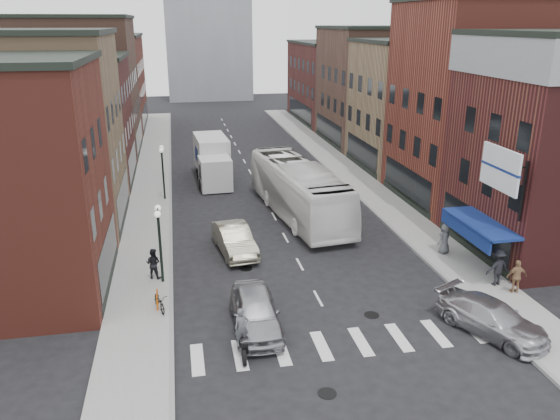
{
  "coord_description": "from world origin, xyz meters",
  "views": [
    {
      "loc": [
        -6.27,
        -21.8,
        12.7
      ],
      "look_at": [
        -0.85,
        6.4,
        2.76
      ],
      "focal_mm": 35.0,
      "sensor_mm": 36.0,
      "label": 1
    }
  ],
  "objects_px": {
    "sedan_left_far": "(234,240)",
    "ped_right_b": "(517,277)",
    "billboard_sign": "(502,170)",
    "bike_rack": "(157,300)",
    "transit_bus": "(298,190)",
    "ped_right_a": "(497,267)",
    "ped_left_solo": "(153,263)",
    "parked_bicycle": "(160,301)",
    "ped_right_c": "(445,238)",
    "streetlamp_near": "(159,231)",
    "sedan_left_near": "(255,312)",
    "motorcycle_rider": "(242,334)",
    "streetlamp_far": "(162,163)",
    "box_truck": "(213,160)",
    "curb_car": "(492,318)"
  },
  "relations": [
    {
      "from": "billboard_sign",
      "to": "box_truck",
      "type": "relative_size",
      "value": 0.45
    },
    {
      "from": "sedan_left_near",
      "to": "parked_bicycle",
      "type": "distance_m",
      "value": 4.7
    },
    {
      "from": "bike_rack",
      "to": "ped_left_solo",
      "type": "bearing_deg",
      "value": 94.34
    },
    {
      "from": "bike_rack",
      "to": "ped_right_b",
      "type": "height_order",
      "value": "ped_right_b"
    },
    {
      "from": "streetlamp_near",
      "to": "streetlamp_far",
      "type": "relative_size",
      "value": 1.0
    },
    {
      "from": "streetlamp_far",
      "to": "ped_right_a",
      "type": "height_order",
      "value": "streetlamp_far"
    },
    {
      "from": "sedan_left_near",
      "to": "ped_right_a",
      "type": "relative_size",
      "value": 2.54
    },
    {
      "from": "bike_rack",
      "to": "motorcycle_rider",
      "type": "xyz_separation_m",
      "value": [
        3.39,
        -4.35,
        0.43
      ]
    },
    {
      "from": "motorcycle_rider",
      "to": "bike_rack",
      "type": "bearing_deg",
      "value": 121.08
    },
    {
      "from": "billboard_sign",
      "to": "ped_right_b",
      "type": "distance_m",
      "value": 5.31
    },
    {
      "from": "billboard_sign",
      "to": "bike_rack",
      "type": "xyz_separation_m",
      "value": [
        -16.19,
        0.8,
        -5.58
      ]
    },
    {
      "from": "streetlamp_near",
      "to": "ped_left_solo",
      "type": "relative_size",
      "value": 2.54
    },
    {
      "from": "transit_bus",
      "to": "sedan_left_near",
      "type": "height_order",
      "value": "transit_bus"
    },
    {
      "from": "sedan_left_near",
      "to": "ped_right_b",
      "type": "xyz_separation_m",
      "value": [
        12.92,
        0.67,
        0.16
      ]
    },
    {
      "from": "bike_rack",
      "to": "parked_bicycle",
      "type": "xyz_separation_m",
      "value": [
        0.1,
        -0.19,
        0.01
      ]
    },
    {
      "from": "streetlamp_near",
      "to": "transit_bus",
      "type": "distance_m",
      "value": 12.77
    },
    {
      "from": "billboard_sign",
      "to": "curb_car",
      "type": "distance_m",
      "value": 6.99
    },
    {
      "from": "ped_right_a",
      "to": "ped_right_b",
      "type": "bearing_deg",
      "value": 104.78
    },
    {
      "from": "motorcycle_rider",
      "to": "ped_right_b",
      "type": "height_order",
      "value": "motorcycle_rider"
    },
    {
      "from": "curb_car",
      "to": "streetlamp_far",
      "type": "bearing_deg",
      "value": 98.01
    },
    {
      "from": "parked_bicycle",
      "to": "ped_right_c",
      "type": "height_order",
      "value": "ped_right_c"
    },
    {
      "from": "sedan_left_near",
      "to": "parked_bicycle",
      "type": "xyz_separation_m",
      "value": [
        -4.12,
        2.24,
        -0.28
      ]
    },
    {
      "from": "motorcycle_rider",
      "to": "transit_bus",
      "type": "bearing_deg",
      "value": 62.91
    },
    {
      "from": "bike_rack",
      "to": "ped_right_a",
      "type": "distance_m",
      "value": 16.71
    },
    {
      "from": "motorcycle_rider",
      "to": "ped_right_a",
      "type": "distance_m",
      "value": 13.75
    },
    {
      "from": "streetlamp_near",
      "to": "ped_right_b",
      "type": "bearing_deg",
      "value": -14.78
    },
    {
      "from": "streetlamp_near",
      "to": "ped_right_b",
      "type": "height_order",
      "value": "streetlamp_near"
    },
    {
      "from": "sedan_left_far",
      "to": "curb_car",
      "type": "xyz_separation_m",
      "value": [
        9.85,
        -10.71,
        -0.09
      ]
    },
    {
      "from": "bike_rack",
      "to": "sedan_left_near",
      "type": "relative_size",
      "value": 0.16
    },
    {
      "from": "motorcycle_rider",
      "to": "ped_right_c",
      "type": "relative_size",
      "value": 1.19
    },
    {
      "from": "transit_bus",
      "to": "ped_right_a",
      "type": "relative_size",
      "value": 6.87
    },
    {
      "from": "ped_right_a",
      "to": "ped_right_b",
      "type": "distance_m",
      "value": 1.07
    },
    {
      "from": "motorcycle_rider",
      "to": "sedan_left_far",
      "type": "height_order",
      "value": "motorcycle_rider"
    },
    {
      "from": "transit_bus",
      "to": "ped_right_a",
      "type": "height_order",
      "value": "transit_bus"
    },
    {
      "from": "ped_right_a",
      "to": "ped_right_b",
      "type": "relative_size",
      "value": 1.15
    },
    {
      "from": "sedan_left_far",
      "to": "ped_right_b",
      "type": "relative_size",
      "value": 2.9
    },
    {
      "from": "billboard_sign",
      "to": "bike_rack",
      "type": "relative_size",
      "value": 4.62
    },
    {
      "from": "transit_bus",
      "to": "sedan_left_far",
      "type": "bearing_deg",
      "value": -138.97
    },
    {
      "from": "bike_rack",
      "to": "ped_right_c",
      "type": "bearing_deg",
      "value": 11.99
    },
    {
      "from": "streetlamp_near",
      "to": "ped_left_solo",
      "type": "height_order",
      "value": "streetlamp_near"
    },
    {
      "from": "transit_bus",
      "to": "parked_bicycle",
      "type": "height_order",
      "value": "transit_bus"
    },
    {
      "from": "billboard_sign",
      "to": "streetlamp_far",
      "type": "relative_size",
      "value": 0.9
    },
    {
      "from": "parked_bicycle",
      "to": "ped_right_c",
      "type": "xyz_separation_m",
      "value": [
        15.87,
        3.59,
        0.47
      ]
    },
    {
      "from": "streetlamp_near",
      "to": "sedan_left_near",
      "type": "height_order",
      "value": "streetlamp_near"
    },
    {
      "from": "streetlamp_near",
      "to": "ped_right_a",
      "type": "relative_size",
      "value": 2.12
    },
    {
      "from": "transit_bus",
      "to": "curb_car",
      "type": "relative_size",
      "value": 2.69
    },
    {
      "from": "motorcycle_rider",
      "to": "ped_left_solo",
      "type": "bearing_deg",
      "value": 108.82
    },
    {
      "from": "sedan_left_far",
      "to": "ped_left_solo",
      "type": "xyz_separation_m",
      "value": [
        -4.49,
        -2.81,
        0.15
      ]
    },
    {
      "from": "billboard_sign",
      "to": "ped_left_solo",
      "type": "xyz_separation_m",
      "value": [
        -16.43,
        4.01,
        -5.17
      ]
    },
    {
      "from": "billboard_sign",
      "to": "bike_rack",
      "type": "distance_m",
      "value": 17.14
    }
  ]
}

